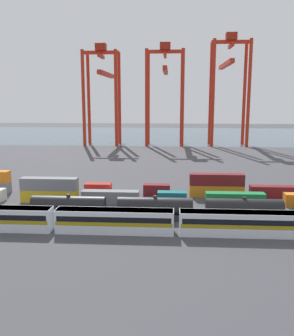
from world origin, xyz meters
TOP-DOWN VIEW (x-y plane):
  - ground_plane at (0.00, 40.00)m, footprint 420.00×420.00m
  - harbour_water at (0.00, 144.78)m, footprint 400.00×110.00m
  - passenger_train at (3.59, -23.77)m, footprint 59.95×3.14m
  - freight_tank_row at (17.90, -16.38)m, footprint 61.67×2.96m
  - shipping_container_1 at (-13.04, -6.00)m, footprint 12.10×2.44m
  - shipping_container_2 at (-13.04, -6.00)m, footprint 12.10×2.44m
  - shipping_container_3 at (-0.02, -6.00)m, footprint 12.10×2.44m
  - shipping_container_4 at (13.01, -6.00)m, footprint 6.04×2.44m
  - shipping_container_5 at (26.03, -6.00)m, footprint 12.10×2.44m
  - shipping_container_9 at (-17.37, 0.73)m, footprint 6.04×2.44m
  - shipping_container_10 at (-3.92, 0.73)m, footprint 6.04×2.44m
  - shipping_container_11 at (9.54, 0.73)m, footprint 6.04×2.44m
  - shipping_container_12 at (23.00, 0.73)m, footprint 12.10×2.44m
  - shipping_container_13 at (23.00, 0.73)m, footprint 12.10×2.44m
  - shipping_container_14 at (36.45, 0.73)m, footprint 12.10×2.44m
  - gantry_crane_west at (-20.07, 98.99)m, footprint 16.57×39.74m
  - gantry_crane_central at (9.44, 98.61)m, footprint 17.71×37.71m
  - gantry_crane_east at (38.94, 99.13)m, footprint 17.39×41.54m

SIDE VIEW (x-z plane):
  - ground_plane at x=0.00m, z-range 0.00..0.00m
  - harbour_water at x=0.00m, z-range 0.00..0.01m
  - shipping_container_1 at x=-13.04m, z-range 0.00..2.60m
  - shipping_container_3 at x=-0.02m, z-range 0.00..2.60m
  - shipping_container_4 at x=13.01m, z-range 0.00..2.60m
  - shipping_container_5 at x=26.03m, z-range 0.00..2.60m
  - shipping_container_9 at x=-17.37m, z-range 0.00..2.60m
  - shipping_container_10 at x=-3.92m, z-range 0.00..2.60m
  - shipping_container_11 at x=9.54m, z-range 0.00..2.60m
  - shipping_container_12 at x=23.00m, z-range 0.00..2.60m
  - shipping_container_14 at x=36.45m, z-range 0.00..2.60m
  - freight_tank_row at x=17.90m, z-range -0.11..4.31m
  - passenger_train at x=3.59m, z-range 0.19..4.09m
  - shipping_container_2 at x=-13.04m, z-range 2.60..5.20m
  - shipping_container_13 at x=23.00m, z-range 2.60..5.20m
  - gantry_crane_west at x=-20.07m, z-range 5.06..51.53m
  - gantry_crane_central at x=9.44m, z-range 5.40..52.05m
  - gantry_crane_east at x=38.94m, z-range 5.71..56.32m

